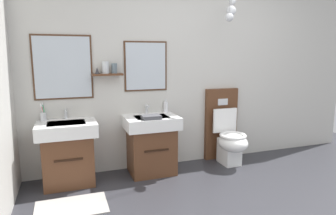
{
  "coord_description": "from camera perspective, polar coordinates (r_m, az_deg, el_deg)",
  "views": [
    {
      "loc": [
        -1.78,
        -1.85,
        1.47
      ],
      "look_at": [
        -0.6,
        1.52,
        0.83
      ],
      "focal_mm": 31.86,
      "sensor_mm": 36.0,
      "label": 1
    }
  ],
  "objects": [
    {
      "name": "vanity_sink_left",
      "position": [
        3.61,
        -18.58,
        -7.88
      ],
      "size": [
        0.65,
        0.51,
        0.72
      ],
      "color": "#56331E",
      "rests_on": "ground"
    },
    {
      "name": "toothbrush_cup",
      "position": [
        3.69,
        -22.78,
        -1.44
      ],
      "size": [
        0.07,
        0.07,
        0.21
      ],
      "color": "silver",
      "rests_on": "vanity_sink_left"
    },
    {
      "name": "tap_on_left_sink",
      "position": [
        3.69,
        -18.98,
        -0.98
      ],
      "size": [
        0.03,
        0.13,
        0.11
      ],
      "color": "silver",
      "rests_on": "vanity_sink_left"
    },
    {
      "name": "vanity_sink_right",
      "position": [
        3.74,
        -3.24,
        -6.72
      ],
      "size": [
        0.65,
        0.51,
        0.72
      ],
      "color": "#56331E",
      "rests_on": "ground"
    },
    {
      "name": "folded_hand_towel",
      "position": [
        3.5,
        -3.23,
        -1.85
      ],
      "size": [
        0.22,
        0.16,
        0.04
      ],
      "primitive_type": "cube",
      "color": "#47474C",
      "rests_on": "vanity_sink_right"
    },
    {
      "name": "bath_mat",
      "position": [
        3.19,
        -17.98,
        -17.66
      ],
      "size": [
        0.68,
        0.44,
        0.01
      ],
      "primitive_type": "cube",
      "color": "#9E9993",
      "rests_on": "ground"
    },
    {
      "name": "toilet",
      "position": [
        4.17,
        11.16,
        -5.25
      ],
      "size": [
        0.48,
        0.62,
        1.0
      ],
      "color": "#56331E",
      "rests_on": "ground"
    },
    {
      "name": "soap_dispenser",
      "position": [
        3.89,
        -0.45,
        0.15
      ],
      "size": [
        0.06,
        0.06,
        0.17
      ],
      "color": "white",
      "rests_on": "vanity_sink_right"
    },
    {
      "name": "wall_back",
      "position": [
        4.11,
        6.11,
        8.15
      ],
      "size": [
        4.87,
        0.56,
        2.66
      ],
      "color": "beige",
      "rests_on": "ground"
    },
    {
      "name": "tap_on_right_sink",
      "position": [
        3.82,
        -4.08,
        -0.09
      ],
      "size": [
        0.03,
        0.13,
        0.11
      ],
      "color": "silver",
      "rests_on": "vanity_sink_right"
    }
  ]
}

